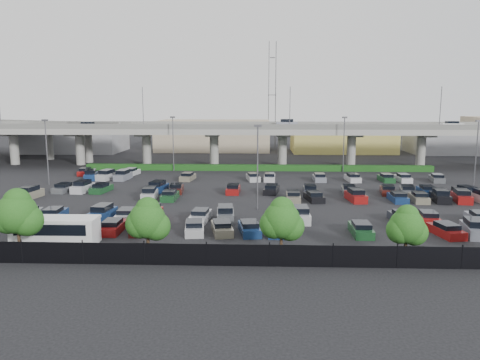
{
  "coord_description": "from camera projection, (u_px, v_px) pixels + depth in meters",
  "views": [
    {
      "loc": [
        0.06,
        -63.6,
        12.9
      ],
      "look_at": [
        -2.49,
        1.8,
        2.0
      ],
      "focal_mm": 35.0,
      "sensor_mm": 36.0,
      "label": 1
    }
  ],
  "objects": [
    {
      "name": "tree_row",
      "position": [
        266.0,
        219.0,
        38.05
      ],
      "size": [
        65.07,
        3.66,
        5.94
      ],
      "color": "#332316",
      "rests_on": "ground"
    },
    {
      "name": "parked_cars",
      "position": [
        262.0,
        198.0,
        60.87
      ],
      "size": [
        63.06,
        41.65,
        1.67
      ],
      "color": "#292B35",
      "rests_on": "ground"
    },
    {
      "name": "fence",
      "position": [
        256.0,
        255.0,
        37.06
      ],
      "size": [
        70.0,
        0.1,
        2.0
      ],
      "color": "black",
      "rests_on": "ground"
    },
    {
      "name": "ground",
      "position": [
        257.0,
        196.0,
        64.81
      ],
      "size": [
        280.0,
        280.0,
        0.0
      ],
      "primitive_type": "plane",
      "color": "black"
    },
    {
      "name": "shuttle_bus",
      "position": [
        55.0,
        230.0,
        42.91
      ],
      "size": [
        7.79,
        2.78,
        2.49
      ],
      "color": "white",
      "rests_on": "ground"
    },
    {
      "name": "comm_tower",
      "position": [
        272.0,
        93.0,
        135.03
      ],
      "size": [
        2.4,
        2.4,
        30.0
      ],
      "color": "#4F4E54",
      "rests_on": "ground"
    },
    {
      "name": "hedge",
      "position": [
        258.0,
        168.0,
        89.36
      ],
      "size": [
        66.0,
        1.6,
        1.1
      ],
      "primitive_type": "cube",
      "color": "#134215",
      "rests_on": "ground"
    },
    {
      "name": "distant_buildings",
      "position": [
        304.0,
        137.0,
        124.64
      ],
      "size": [
        138.0,
        24.0,
        9.0
      ],
      "color": "gray",
      "rests_on": "ground"
    },
    {
      "name": "overpass",
      "position": [
        257.0,
        132.0,
        95.22
      ],
      "size": [
        150.0,
        13.0,
        15.8
      ],
      "color": "gray",
      "rests_on": "ground"
    },
    {
      "name": "light_poles",
      "position": [
        229.0,
        150.0,
        65.91
      ],
      "size": [
        66.9,
        48.38,
        10.3
      ],
      "color": "#4F4E54",
      "rests_on": "ground"
    },
    {
      "name": "on_ramp",
      "position": [
        33.0,
        129.0,
        108.11
      ],
      "size": [
        50.93,
        30.13,
        8.8
      ],
      "color": "gray",
      "rests_on": "ground"
    }
  ]
}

